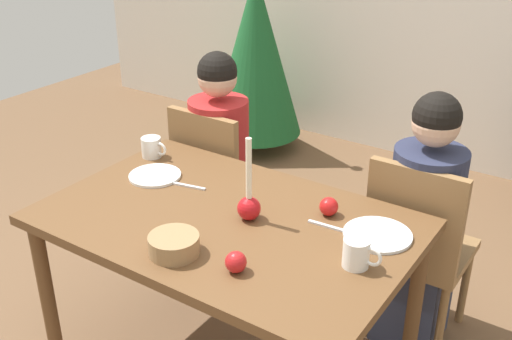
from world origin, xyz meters
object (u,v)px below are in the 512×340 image
Objects in this scene: person_left_child at (220,167)px; mug_left at (152,147)px; apple_by_left_plate at (329,206)px; mug_right at (357,253)px; christmas_tree at (256,55)px; candle_centerpiece at (249,203)px; apple_near_candle at (236,262)px; plate_right at (377,235)px; chair_left at (216,180)px; bowl_walnuts at (174,245)px; plate_left at (155,176)px; dining_table at (227,236)px; chair_right at (417,243)px; person_right_child at (422,228)px.

person_left_child is 0.45m from mug_left.
mug_right is at bearing -46.76° from apple_by_left_plate.
christmas_tree reaches higher than candle_centerpiece.
candle_centerpiece is at bearing 117.23° from apple_near_candle.
candle_centerpiece is 0.48m from plate_right.
plate_right is 1.85× the size of mug_left.
chair_left is 1.07m from bowl_walnuts.
chair_left reaches higher than plate_left.
candle_centerpiece is at bearing -43.70° from chair_left.
chair_left is 3.63× the size of plate_right.
bowl_walnuts reaches higher than plate_right.
dining_table is at bearing -49.55° from chair_left.
dining_table is 0.84m from chair_right.
chair_left is 0.77× the size of person_right_child.
chair_right is at bearing 69.75° from apple_near_candle.
candle_centerpiece reaches higher than plate_left.
person_right_child is at bearing 70.42° from apple_near_candle.
person_left_child is 8.64× the size of mug_right.
christmas_tree is at bearing 121.24° from dining_table.
person_left_child is at bearing -62.84° from christmas_tree.
dining_table is at bearing -143.06° from apple_by_left_plate.
mug_right is at bearing -90.67° from chair_right.
mug_right is (1.06, -0.62, 0.29)m from chair_left.
plate_right is 1.14m from mug_left.
mug_left is at bearing 137.71° from bowl_walnuts.
chair_right is 6.63× the size of mug_right.
chair_left is 4.03× the size of plate_left.
person_right_child reaches higher than mug_right.
mug_right is 1.86× the size of apple_by_left_plate.
plate_left is at bearing 138.57° from bowl_walnuts.
person_left_child is at bearing 129.69° from apple_near_candle.
candle_centerpiece is at bearing -128.53° from person_right_child.
apple_by_left_plate is (1.54, -1.79, 0.05)m from christmas_tree.
christmas_tree is at bearing 116.62° from chair_left.
christmas_tree is at bearing 109.22° from mug_left.
plate_left is at bearing -152.31° from person_right_child.
apple_near_candle is (1.46, -2.29, 0.05)m from christmas_tree.
person_right_child reaches higher than plate_left.
plate_left is (0.77, -1.92, 0.02)m from christmas_tree.
candle_centerpiece is (-0.48, -0.57, 0.31)m from chair_right.
christmas_tree reaches higher than bowl_walnuts.
person_right_child is 1.11m from bowl_walnuts.
apple_by_left_plate is at bearing -122.95° from chair_right.
dining_table is at bearing 178.25° from mug_right.
apple_by_left_plate is at bearing 133.24° from mug_right.
candle_centerpiece reaches higher than bowl_walnuts.
christmas_tree is (-1.78, 1.39, 0.17)m from person_right_child.
candle_centerpiece is 0.72m from mug_left.
candle_centerpiece is 0.31m from apple_by_left_plate.
dining_table is 0.57m from plate_right.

